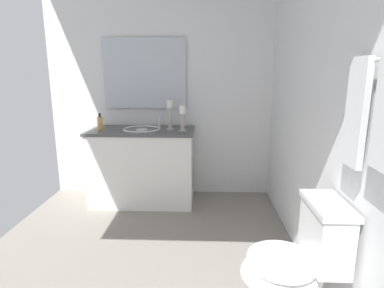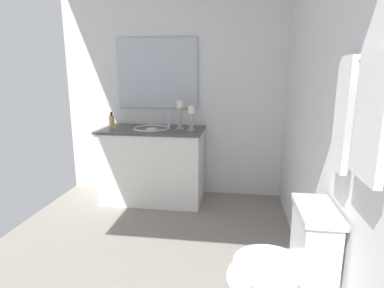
{
  "view_description": "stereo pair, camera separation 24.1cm",
  "coord_description": "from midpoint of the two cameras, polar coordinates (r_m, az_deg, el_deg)",
  "views": [
    {
      "loc": [
        2.29,
        0.49,
        1.41
      ],
      "look_at": [
        -0.05,
        0.4,
        0.88
      ],
      "focal_mm": 29.45,
      "sensor_mm": 36.0,
      "label": 1
    },
    {
      "loc": [
        2.27,
        0.73,
        1.41
      ],
      "look_at": [
        -0.05,
        0.4,
        0.88
      ],
      "focal_mm": 29.45,
      "sensor_mm": 36.0,
      "label": 2
    }
  ],
  "objects": [
    {
      "name": "floor",
      "position": [
        2.76,
        -6.29,
        -18.4
      ],
      "size": [
        2.68,
        2.56,
        0.02
      ],
      "primitive_type": "cube",
      "color": "gray",
      "rests_on": "ground"
    },
    {
      "name": "towel_center",
      "position": [
        1.33,
        34.36,
        3.91
      ],
      "size": [
        0.24,
        0.03,
        0.45
      ],
      "primitive_type": "cube",
      "color": "white",
      "rests_on": "towel_bar"
    },
    {
      "name": "towel_bar",
      "position": [
        1.47,
        33.52,
        12.8
      ],
      "size": [
        0.59,
        0.02,
        0.02
      ],
      "primitive_type": "cylinder",
      "rotation": [
        0.0,
        1.57,
        0.0
      ],
      "color": "silver"
    },
    {
      "name": "soap_bottle",
      "position": [
        3.5,
        -12.43,
        3.94
      ],
      "size": [
        0.06,
        0.06,
        0.18
      ],
      "color": "#E5B259",
      "rests_on": "vanity_cabinet"
    },
    {
      "name": "sink_basin",
      "position": [
        3.45,
        -5.28,
        2.16
      ],
      "size": [
        0.4,
        0.4,
        0.24
      ],
      "color": "white",
      "rests_on": "vanity_cabinet"
    },
    {
      "name": "wall_back",
      "position": [
        2.39,
        24.52,
        7.08
      ],
      "size": [
        2.68,
        0.04,
        2.45
      ],
      "primitive_type": "cube",
      "color": "white",
      "rests_on": "ground"
    },
    {
      "name": "candle_holder_short",
      "position": [
        3.37,
        -0.19,
        5.44
      ],
      "size": [
        0.09,
        0.09,
        0.31
      ],
      "color": "#B7B2A5",
      "rests_on": "vanity_cabinet"
    },
    {
      "name": "towel_near_vanity",
      "position": [
        1.6,
        29.72,
        4.55
      ],
      "size": [
        0.17,
        0.03,
        0.51
      ],
      "primitive_type": "cube",
      "color": "white",
      "rests_on": "towel_bar"
    },
    {
      "name": "toilet",
      "position": [
        1.92,
        19.63,
        -21.13
      ],
      "size": [
        0.39,
        0.54,
        0.75
      ],
      "color": "white",
      "rests_on": "ground"
    },
    {
      "name": "mirror",
      "position": [
        3.66,
        -4.47,
        12.62
      ],
      "size": [
        0.02,
        0.92,
        0.77
      ],
      "primitive_type": "cube",
      "color": "silver"
    },
    {
      "name": "wall_left",
      "position": [
        3.68,
        -1.55,
        9.81
      ],
      "size": [
        0.04,
        2.56,
        2.45
      ],
      "primitive_type": "cube",
      "color": "white",
      "rests_on": "ground"
    },
    {
      "name": "candle_holder_tall",
      "position": [
        3.28,
        1.98,
        4.77
      ],
      "size": [
        0.09,
        0.09,
        0.26
      ],
      "color": "#B7B2A5",
      "rests_on": "vanity_cabinet"
    },
    {
      "name": "vanity_cabinet",
      "position": [
        3.53,
        -5.17,
        -3.77
      ],
      "size": [
        0.58,
        1.13,
        0.82
      ],
      "color": "white",
      "rests_on": "ground"
    }
  ]
}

